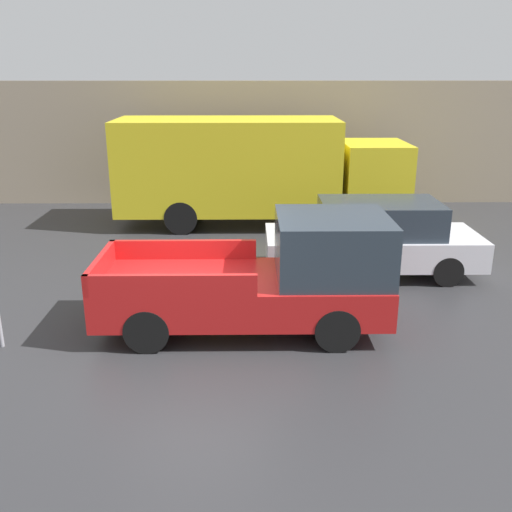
% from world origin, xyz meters
% --- Properties ---
extents(ground_plane, '(60.00, 60.00, 0.00)m').
position_xyz_m(ground_plane, '(0.00, 0.00, 0.00)').
color(ground_plane, '#2D2D30').
extents(building_wall, '(28.00, 0.15, 4.11)m').
position_xyz_m(building_wall, '(0.00, 10.50, 2.05)').
color(building_wall, gray).
rests_on(building_wall, ground).
extents(pickup_truck, '(5.09, 2.03, 2.09)m').
position_xyz_m(pickup_truck, '(1.37, 0.32, 0.97)').
color(pickup_truck, red).
rests_on(pickup_truck, ground).
extents(car, '(4.81, 1.91, 1.68)m').
position_xyz_m(car, '(3.84, 3.22, 0.84)').
color(car, silver).
rests_on(car, ground).
extents(delivery_truck, '(8.47, 2.52, 3.11)m').
position_xyz_m(delivery_truck, '(1.12, 7.65, 1.70)').
color(delivery_truck, gold).
rests_on(delivery_truck, ground).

